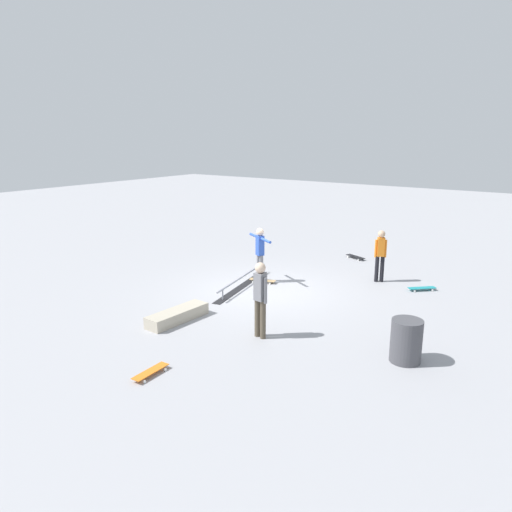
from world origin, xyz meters
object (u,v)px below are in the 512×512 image
bystander_orange_shirt (380,253)px  loose_skateboard_teal (422,288)px  grind_rail (242,282)px  skateboard_main (262,280)px  loose_skateboard_orange (151,372)px  skate_ledge (177,315)px  skater_main (260,251)px  loose_skateboard_black (355,257)px  bystander_grey_shirt (260,296)px  trash_bin (406,341)px

bystander_orange_shirt → loose_skateboard_teal: bystander_orange_shirt is taller
grind_rail → skateboard_main: grind_rail is taller
bystander_orange_shirt → loose_skateboard_orange: bearing=-129.9°
skate_ledge → skater_main: 3.84m
loose_skateboard_orange → skate_ledge: bearing=30.8°
skateboard_main → loose_skateboard_teal: size_ratio=1.16×
skater_main → loose_skateboard_black: size_ratio=2.04×
loose_skateboard_teal → skateboard_main: bearing=-18.6°
grind_rail → loose_skateboard_orange: bearing=6.8°
skate_ledge → loose_skateboard_teal: skate_ledge is taller
skater_main → loose_skateboard_teal: size_ratio=2.33×
skateboard_main → bystander_grey_shirt: 4.16m
loose_skateboard_black → loose_skateboard_orange: same height
skater_main → bystander_orange_shirt: skater_main is taller
grind_rail → bystander_grey_shirt: size_ratio=1.95×
skateboard_main → loose_skateboard_black: (-4.32, 1.12, 0.00)m
skate_ledge → loose_skateboard_black: skate_ledge is taller
skater_main → loose_skateboard_teal: 4.81m
bystander_grey_shirt → skateboard_main: bearing=-46.8°
bystander_grey_shirt → loose_skateboard_teal: (-5.37, 1.94, -0.89)m
skater_main → loose_skateboard_black: skater_main is taller
loose_skateboard_orange → trash_bin: (-3.30, 3.69, 0.36)m
loose_skateboard_black → skateboard_main: bearing=98.4°
skate_ledge → skater_main: skater_main is taller
skateboard_main → trash_bin: (2.70, 5.26, 0.36)m
skate_ledge → bystander_grey_shirt: bearing=99.4°
bystander_grey_shirt → bystander_orange_shirt: bearing=-86.7°
loose_skateboard_black → loose_skateboard_orange: bearing=115.4°
trash_bin → skateboard_main: bearing=-117.2°
grind_rail → loose_skateboard_black: size_ratio=4.09×
grind_rail → loose_skateboard_orange: grind_rail is taller
loose_skateboard_teal → trash_bin: size_ratio=0.82×
skater_main → loose_skateboard_teal: skater_main is taller
loose_skateboard_orange → skater_main: bearing=12.9°
bystander_orange_shirt → grind_rail: bearing=-169.2°
loose_skateboard_black → trash_bin: 8.16m
grind_rail → bystander_grey_shirt: 3.79m
grind_rail → loose_skateboard_black: (-4.98, 1.39, -0.06)m
grind_rail → skate_ledge: 3.09m
skater_main → trash_bin: (2.71, 5.36, -0.53)m
trash_bin → bystander_orange_shirt: bearing=-153.4°
grind_rail → skate_ledge: bearing=-5.7°
bystander_grey_shirt → loose_skateboard_teal: 5.78m
trash_bin → skater_main: bearing=-116.8°
loose_skateboard_orange → trash_bin: bearing=-50.9°
loose_skateboard_teal → loose_skateboard_orange: (7.99, -2.62, 0.00)m
grind_rail → skater_main: 1.09m
bystander_orange_shirt → bystander_grey_shirt: (5.50, -0.60, 0.07)m
grind_rail → skater_main: size_ratio=2.00×
loose_skateboard_teal → loose_skateboard_orange: 8.41m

